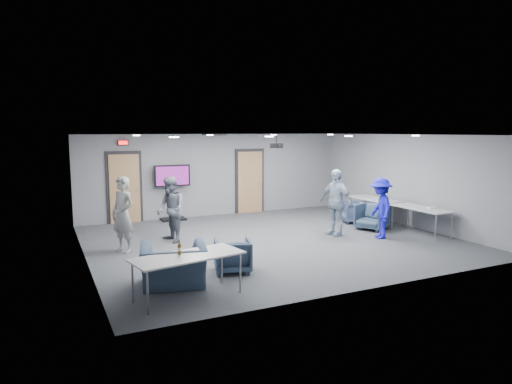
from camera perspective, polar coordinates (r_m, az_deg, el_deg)
name	(u,v)px	position (r m, az deg, el deg)	size (l,w,h in m)	color
floor	(272,240)	(11.83, 1.95, -6.05)	(9.00, 9.00, 0.00)	#34373B
ceiling	(272,135)	(11.50, 2.02, 7.14)	(9.00, 9.00, 0.00)	silver
wall_back	(216,175)	(15.23, -4.97, 2.15)	(9.00, 0.02, 2.70)	slate
wall_front	(377,214)	(8.29, 14.84, -2.69)	(9.00, 0.02, 2.70)	slate
wall_left	(84,200)	(10.34, -20.75, -0.92)	(0.02, 8.00, 2.70)	slate
wall_right	(407,180)	(14.22, 18.30, 1.40)	(0.02, 8.00, 2.70)	slate
door_left	(125,188)	(14.45, -16.10, 0.46)	(1.06, 0.17, 2.24)	black
door_right	(250,182)	(15.67, -0.78, 1.30)	(1.06, 0.17, 2.24)	black
exit_sign	(123,143)	(14.33, -16.29, 5.94)	(0.32, 0.08, 0.16)	black
hvac_diffuser	(214,135)	(13.86, -5.23, 7.14)	(0.60, 0.60, 0.03)	black
downlights	(272,136)	(11.50, 2.01, 7.07)	(6.18, 3.78, 0.02)	white
person_a	(123,215)	(10.96, -16.31, -2.73)	(0.65, 0.42, 1.77)	gray
person_b	(171,210)	(11.68, -10.62, -2.18)	(0.81, 0.63, 1.67)	#555966
person_c	(336,202)	(12.47, 9.91, -1.26)	(1.05, 0.44, 1.79)	#98ABC3
person_d	(381,208)	(12.35, 15.30, -1.96)	(1.03, 0.59, 1.60)	#1B1CB3
chair_right_a	(354,212)	(14.34, 12.13, -2.47)	(0.69, 0.71, 0.65)	#3B4666
chair_right_b	(372,217)	(13.44, 14.32, -3.03)	(0.78, 0.81, 0.73)	#35475C
chair_front_a	(233,255)	(9.21, -2.93, -7.93)	(0.70, 0.72, 0.66)	#324357
chair_front_b	(174,265)	(8.52, -10.26, -9.00)	(1.16, 1.01, 0.75)	#36465D
table_right_a	(375,200)	(14.55, 14.63, -0.96)	(0.76, 1.82, 0.73)	#AEB1B3
table_right_b	(421,209)	(13.18, 19.94, -2.06)	(0.73, 1.75, 0.73)	#AEB1B3
table_front_left	(188,258)	(7.81, -8.52, -8.14)	(1.98, 1.11, 0.73)	#AEB1B3
bottle_front	(179,249)	(7.86, -9.55, -7.02)	(0.07, 0.07, 0.26)	brown
bottle_right	(384,198)	(14.11, 15.68, -0.72)	(0.06, 0.06, 0.24)	brown
snack_box	(383,200)	(14.21, 15.62, -0.93)	(0.20, 0.14, 0.05)	#B54C2D
wrapper	(432,208)	(13.12, 21.15, -1.84)	(0.22, 0.15, 0.05)	silver
tv_stand	(172,189)	(14.55, -10.40, 0.38)	(1.14, 0.54, 1.75)	black
projector	(276,145)	(12.72, 2.57, 5.85)	(0.44, 0.41, 0.36)	black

